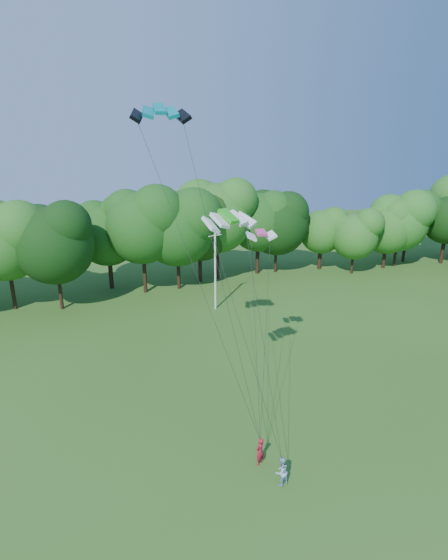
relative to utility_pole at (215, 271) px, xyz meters
name	(u,v)px	position (x,y,z in m)	size (l,w,h in m)	color
ground	(322,508)	(-3.65, -27.38, -4.30)	(160.00, 160.00, 0.00)	#2A5517
utility_pole	(215,271)	(0.00, 0.00, 0.00)	(1.61, 0.62, 8.38)	silver
kite_flyer_left	(260,451)	(-5.32, -23.37, -3.46)	(0.62, 0.41, 1.69)	#A81527
kite_flyer_right	(281,471)	(-4.90, -25.20, -3.45)	(0.83, 0.65, 1.72)	#96B3D1
kite_teal	(160,109)	(-8.74, -16.27, 15.05)	(3.33, 1.74, 0.71)	#047884
kite_green	(228,216)	(-5.81, -19.42, 9.39)	(3.26, 2.14, 0.70)	green
kite_pink	(261,232)	(-1.82, -15.20, 7.33)	(2.18, 1.30, 0.35)	#D93C84
tree_back_center	(199,222)	(1.24, 9.70, 3.49)	(8.58, 8.58, 12.49)	#322113
tree_back_east	(401,212)	(29.83, 6.88, 3.55)	(8.65, 8.65, 12.58)	#2E2112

